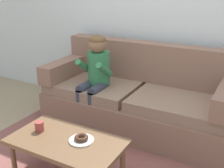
% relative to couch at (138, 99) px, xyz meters
% --- Properties ---
extents(ground, '(10.00, 10.00, 0.00)m').
position_rel_couch_xyz_m(ground, '(0.02, -0.85, -0.35)').
color(ground, '#9E896B').
extents(wall_back, '(8.00, 0.10, 2.80)m').
position_rel_couch_xyz_m(wall_back, '(0.02, 0.55, 1.05)').
color(wall_back, silver).
rests_on(wall_back, ground).
extents(couch, '(2.19, 0.90, 0.98)m').
position_rel_couch_xyz_m(couch, '(0.00, 0.00, 0.00)').
color(couch, '#846051').
rests_on(couch, ground).
extents(coffee_table, '(0.97, 0.54, 0.42)m').
position_rel_couch_xyz_m(coffee_table, '(-0.11, -1.24, 0.03)').
color(coffee_table, brown).
rests_on(coffee_table, ground).
extents(person_child, '(0.34, 0.58, 1.10)m').
position_rel_couch_xyz_m(person_child, '(-0.46, -0.21, 0.32)').
color(person_child, '#337A4C').
rests_on(person_child, ground).
extents(plate, '(0.21, 0.21, 0.01)m').
position_rel_couch_xyz_m(plate, '(0.01, -1.19, 0.08)').
color(plate, white).
rests_on(plate, coffee_table).
extents(donut, '(0.14, 0.14, 0.04)m').
position_rel_couch_xyz_m(donut, '(0.01, -1.19, 0.11)').
color(donut, '#422619').
rests_on(donut, plate).
extents(mug, '(0.08, 0.08, 0.09)m').
position_rel_couch_xyz_m(mug, '(-0.41, -1.23, 0.12)').
color(mug, '#993D38').
rests_on(mug, coffee_table).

